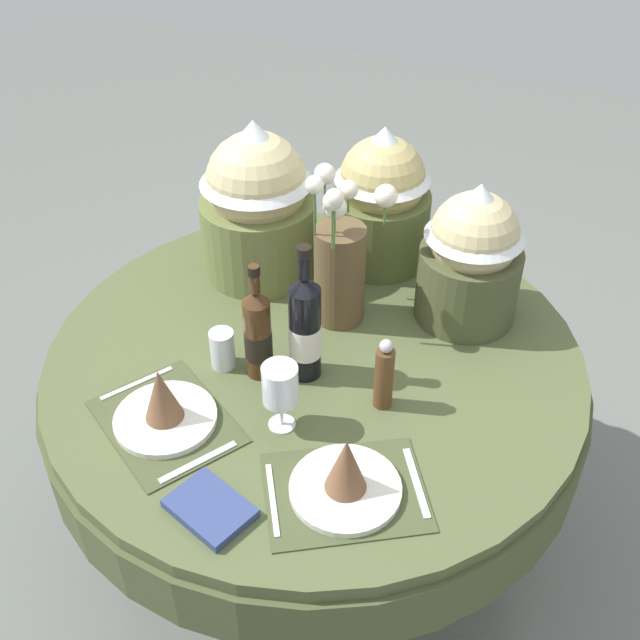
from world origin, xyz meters
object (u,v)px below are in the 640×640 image
wine_bottle_centre (305,327)px  gift_tub_back_left (257,195)px  book_on_table (210,508)px  tumbler_near_left (222,349)px  gift_tub_back_centre (382,192)px  dining_table (315,390)px  gift_tub_back_right (472,249)px  pepper_mill (384,376)px  wine_bottle_left (258,334)px  place_setting_right (346,478)px  place_setting_left (164,408)px  wine_glass_right (280,386)px  flower_vase (341,262)px

wine_bottle_centre → gift_tub_back_left: bearing=130.4°
book_on_table → gift_tub_back_left: bearing=128.7°
tumbler_near_left → gift_tub_back_centre: size_ratio=0.25×
dining_table → gift_tub_back_right: (0.31, 0.31, 0.35)m
wine_bottle_centre → gift_tub_back_centre: gift_tub_back_centre is taller
wine_bottle_centre → pepper_mill: 0.22m
gift_tub_back_left → dining_table: bearing=-43.5°
gift_tub_back_centre → wine_bottle_left: bearing=-99.1°
gift_tub_back_left → place_setting_right: bearing=-51.1°
place_setting_right → gift_tub_back_right: gift_tub_back_right is taller
place_setting_right → wine_bottle_left: (-0.34, 0.26, 0.08)m
place_setting_left → wine_bottle_centre: 0.38m
wine_glass_right → place_setting_right: bearing=-30.6°
gift_tub_back_right → place_setting_left: bearing=-127.9°
wine_bottle_centre → wine_glass_right: wine_bottle_centre is taller
book_on_table → wine_glass_right: bearing=102.8°
wine_glass_right → book_on_table: size_ratio=1.04×
wine_bottle_left → book_on_table: 0.45m
dining_table → tumbler_near_left: tumbler_near_left is taller
gift_tub_back_centre → place_setting_right: bearing=-74.3°
pepper_mill → gift_tub_back_centre: bearing=111.0°
wine_bottle_centre → place_setting_right: bearing=-53.0°
wine_bottle_left → dining_table: bearing=52.8°
gift_tub_back_left → book_on_table: bearing=-69.9°
place_setting_right → flower_vase: size_ratio=0.97×
dining_table → flower_vase: (0.00, 0.16, 0.31)m
wine_bottle_centre → pepper_mill: size_ratio=1.89×
flower_vase → tumbler_near_left: 0.38m
flower_vase → wine_bottle_centre: flower_vase is taller
wine_bottle_left → gift_tub_back_right: size_ratio=0.81×
dining_table → wine_bottle_left: 0.30m
tumbler_near_left → pepper_mill: bearing=3.9°
wine_bottle_centre → book_on_table: wine_bottle_centre is taller
dining_table → tumbler_near_left: 0.30m
place_setting_left → wine_bottle_left: size_ratio=1.32×
dining_table → wine_bottle_centre: size_ratio=3.76×
gift_tub_back_centre → dining_table: bearing=-90.2°
gift_tub_back_left → wine_bottle_centre: bearing=-49.6°
wine_bottle_left → wine_glass_right: wine_bottle_left is taller
tumbler_near_left → gift_tub_back_right: (0.50, 0.44, 0.16)m
wine_glass_right → tumbler_near_left: wine_glass_right is taller
wine_bottle_centre → gift_tub_back_right: size_ratio=0.94×
gift_tub_back_centre → gift_tub_back_right: gift_tub_back_centre is taller
wine_bottle_left → gift_tub_back_left: size_ratio=0.69×
place_setting_right → gift_tub_back_left: bearing=128.9°
book_on_table → tumbler_near_left: bearing=134.1°
wine_bottle_centre → book_on_table: size_ratio=2.19×
book_on_table → place_setting_left: bearing=159.4°
wine_bottle_left → gift_tub_back_right: 0.60m
place_setting_left → pepper_mill: size_ratio=2.15×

